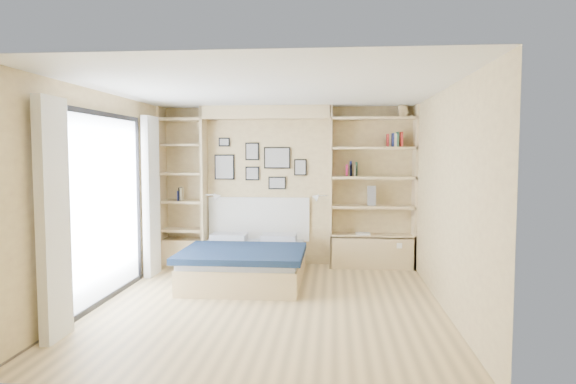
{
  "coord_description": "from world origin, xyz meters",
  "views": [
    {
      "loc": [
        0.75,
        -5.87,
        1.77
      ],
      "look_at": [
        0.14,
        0.9,
        1.26
      ],
      "focal_mm": 32.0,
      "sensor_mm": 36.0,
      "label": 1
    }
  ],
  "objects": [
    {
      "name": "reading_lamps",
      "position": [
        -0.3,
        2.0,
        1.1
      ],
      "size": [
        1.92,
        0.12,
        0.15
      ],
      "color": "silver",
      "rests_on": "ground"
    },
    {
      "name": "shelf_decor",
      "position": [
        1.11,
        2.07,
        1.68
      ],
      "size": [
        3.59,
        0.23,
        2.03
      ],
      "color": "#B0154B",
      "rests_on": "ground"
    },
    {
      "name": "room_shell",
      "position": [
        -0.39,
        1.52,
        1.08
      ],
      "size": [
        4.5,
        4.5,
        4.5
      ],
      "color": "#D8BE7F",
      "rests_on": "ground"
    },
    {
      "name": "bed",
      "position": [
        -0.45,
        1.1,
        0.27
      ],
      "size": [
        1.62,
        2.15,
        1.07
      ],
      "color": "tan",
      "rests_on": "ground"
    },
    {
      "name": "deck_chair",
      "position": [
        -3.52,
        0.77,
        0.33
      ],
      "size": [
        0.59,
        0.77,
        0.69
      ],
      "rotation": [
        0.0,
        0.0,
        -0.29
      ],
      "color": "tan",
      "rests_on": "ground"
    },
    {
      "name": "photo_gallery",
      "position": [
        -0.45,
        2.22,
        1.6
      ],
      "size": [
        1.48,
        0.02,
        0.82
      ],
      "color": "black",
      "rests_on": "ground"
    },
    {
      "name": "ground",
      "position": [
        0.0,
        0.0,
        0.0
      ],
      "size": [
        4.5,
        4.5,
        0.0
      ],
      "primitive_type": "plane",
      "color": "#DAB97D",
      "rests_on": "ground"
    }
  ]
}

